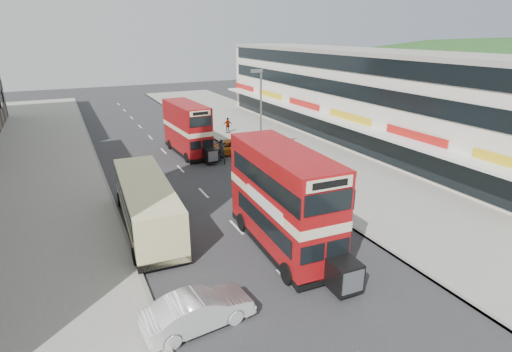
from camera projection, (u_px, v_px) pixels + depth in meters
ground at (311, 305)px, 17.07m from camera, size 160.00×160.00×0.00m
road_surface at (181, 169)px, 34.00m from camera, size 12.00×90.00×0.01m
pavement_right at (301, 151)px, 38.91m from camera, size 12.00×90.00×0.15m
pavement_left at (19, 191)px, 29.04m from camera, size 12.00×90.00×0.15m
kerb_left at (105, 179)px, 31.47m from camera, size 0.20×90.00×0.16m
kerb_right at (246, 159)px, 36.48m from camera, size 0.20×90.00×0.16m
commercial_row at (357, 95)px, 42.30m from camera, size 9.90×46.20×9.30m
street_lamp at (260, 111)px, 33.37m from camera, size 1.00×0.20×8.12m
bus_main at (284, 200)px, 20.71m from camera, size 3.04×9.70×5.28m
bus_second at (187, 128)px, 37.58m from camera, size 2.71×8.42×4.61m
coach at (146, 203)px, 23.31m from camera, size 3.11×10.33×2.71m
car_left_front at (199, 310)px, 15.63m from camera, size 4.53×1.95×1.45m
car_right_a at (273, 175)px, 30.71m from camera, size 4.59×1.99×1.31m
car_right_b at (226, 147)px, 37.89m from camera, size 4.79×2.21×1.33m
car_right_c at (192, 124)px, 47.66m from camera, size 4.00×1.96×1.31m
pedestrian_near at (310, 166)px, 31.26m from camera, size 0.76×0.55×1.95m
pedestrian_far at (228, 125)px, 45.29m from camera, size 1.04×0.49×1.73m
cyclist at (222, 155)px, 35.46m from camera, size 0.73×1.74×2.10m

